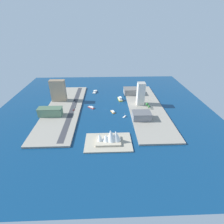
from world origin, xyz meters
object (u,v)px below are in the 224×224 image
Objects in this scene: water_taxi_orange at (113,112)px; sailboat_small_white at (125,117)px; ferry_yellow_fast at (120,99)px; opera_landmark at (110,137)px; traffic_light_waterfront at (77,104)px; sedan_silver at (75,107)px; suv_black at (75,100)px; hotel_broad_white at (141,94)px; terminal_long_green at (50,112)px; pickup_red at (74,110)px; van_white at (74,102)px; apartment_midrise_tan at (58,91)px; tugboat_red at (91,107)px; warehouse_low_gray at (141,116)px; ferry_white_commuter at (95,92)px; carpark_squat_concrete at (132,91)px.

sailboat_small_white reaches higher than water_taxi_orange.
sailboat_small_white is 77.52m from ferry_yellow_fast.
traffic_light_waterfront is at bearing -60.81° from opera_landmark.
sedan_silver is at bearing -20.50° from sailboat_small_white.
traffic_light_waterfront reaches higher than suv_black.
hotel_broad_white is at bearing 144.42° from ferry_yellow_fast.
terminal_long_green is 44.64m from pickup_red.
opera_landmark is (-75.81, 136.94, 6.69)m from van_white.
water_taxi_orange is at bearing 154.90° from apartment_midrise_tan.
hotel_broad_white is 9.48× the size of suv_black.
suv_black is at bearing -71.35° from traffic_light_waterfront.
apartment_midrise_tan reaches higher than sailboat_small_white.
tugboat_red is 3.14× the size of sedan_silver.
warehouse_low_gray is 159.28m from suv_black.
sedan_silver is (97.86, 39.97, 0.98)m from ferry_yellow_fast.
terminal_long_green reaches higher than ferry_white_commuter.
ferry_white_commuter is 0.62× the size of opera_landmark.
traffic_light_waterfront is (-42.41, 28.43, -19.06)m from apartment_midrise_tan.
warehouse_low_gray reaches higher than tugboat_red.
sailboat_small_white is 0.30× the size of warehouse_low_gray.
hotel_broad_white reaches higher than sedan_silver.
tugboat_red is at bearing -175.96° from sedan_silver.
ferry_white_commuter is 3.59× the size of traffic_light_waterfront.
sedan_silver is (129.30, 68.90, -6.10)m from carpark_squat_concrete.
terminal_long_green is at bearing 30.67° from carpark_squat_concrete.
ferry_white_commuter is (-2.95, -86.24, 0.44)m from tugboat_red.
suv_black is 27.67m from traffic_light_waterfront.
van_white is at bearing 160.16° from apartment_midrise_tan.
ferry_white_commuter is 96.16m from sedan_silver.
sedan_silver is at bearing 69.42° from traffic_light_waterfront.
carpark_squat_concrete is at bearing -151.95° from sedan_silver.
tugboat_red is at bearing -28.56° from warehouse_low_gray.
van_white is at bearing 56.52° from ferry_white_commuter.
tugboat_red is at bearing 140.97° from suv_black.
ferry_white_commuter is 0.49× the size of hotel_broad_white.
opera_landmark reaches higher than water_taxi_orange.
van_white is 1.09× the size of sedan_silver.
suv_black is (42.72, 54.00, 2.04)m from ferry_white_commuter.
opera_landmark reaches higher than sedan_silver.
warehouse_low_gray reaches higher than ferry_yellow_fast.
pickup_red is at bearing -16.36° from warehouse_low_gray.
hotel_broad_white is 183.46m from terminal_long_green.
van_white is (134.66, -74.24, -5.89)m from warehouse_low_gray.
sedan_silver is at bearing -141.72° from terminal_long_green.
ferry_white_commuter is at bearing -56.22° from warehouse_low_gray.
opera_landmark is at bearing 107.67° from tugboat_red.
tugboat_red is at bearing 154.73° from apartment_midrise_tan.
van_white is at bearing -61.03° from opera_landmark.
suv_black reaches higher than sedan_silver.
tugboat_red is at bearing 4.81° from hotel_broad_white.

